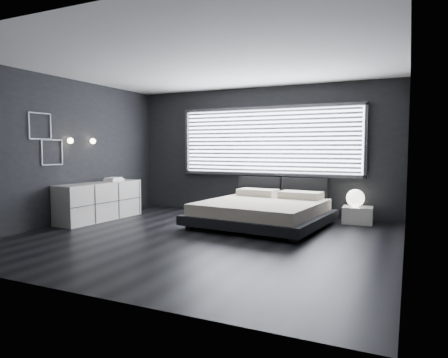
% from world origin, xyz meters
% --- Properties ---
extents(room, '(6.04, 6.00, 2.80)m').
position_xyz_m(room, '(0.00, 0.00, 1.40)').
color(room, black).
rests_on(room, ground).
extents(window, '(4.14, 0.09, 1.52)m').
position_xyz_m(window, '(0.20, 2.70, 1.61)').
color(window, white).
rests_on(window, ground).
extents(headboard, '(1.96, 0.16, 0.52)m').
position_xyz_m(headboard, '(0.54, 2.64, 0.57)').
color(headboard, black).
rests_on(headboard, ground).
extents(sconce_near, '(0.18, 0.11, 0.11)m').
position_xyz_m(sconce_near, '(-2.88, 0.05, 1.60)').
color(sconce_near, silver).
rests_on(sconce_near, ground).
extents(sconce_far, '(0.18, 0.11, 0.11)m').
position_xyz_m(sconce_far, '(-2.88, 0.65, 1.60)').
color(sconce_far, silver).
rests_on(sconce_far, ground).
extents(wall_art_upper, '(0.01, 0.48, 0.48)m').
position_xyz_m(wall_art_upper, '(-2.98, -0.55, 1.85)').
color(wall_art_upper, '#47474C').
rests_on(wall_art_upper, ground).
extents(wall_art_lower, '(0.01, 0.48, 0.48)m').
position_xyz_m(wall_art_lower, '(-2.98, -0.30, 1.38)').
color(wall_art_lower, '#47474C').
rests_on(wall_art_lower, ground).
extents(bed, '(2.52, 2.43, 0.60)m').
position_xyz_m(bed, '(0.55, 1.38, 0.28)').
color(bed, black).
rests_on(bed, ground).
extents(nightstand, '(0.58, 0.49, 0.32)m').
position_xyz_m(nightstand, '(2.15, 2.37, 0.16)').
color(nightstand, silver).
rests_on(nightstand, ground).
extents(orb_lamp, '(0.34, 0.34, 0.34)m').
position_xyz_m(orb_lamp, '(2.11, 2.34, 0.50)').
color(orb_lamp, white).
rests_on(orb_lamp, nightstand).
extents(dresser, '(0.66, 1.94, 0.76)m').
position_xyz_m(dresser, '(-2.65, 0.56, 0.38)').
color(dresser, silver).
rests_on(dresser, ground).
extents(book_stack, '(0.28, 0.37, 0.07)m').
position_xyz_m(book_stack, '(-2.66, 1.00, 0.80)').
color(book_stack, white).
rests_on(book_stack, dresser).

